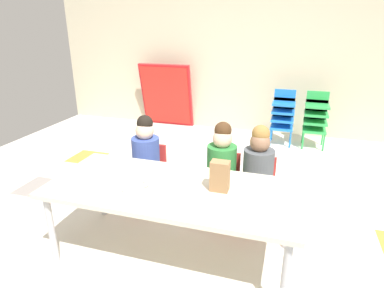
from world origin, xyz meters
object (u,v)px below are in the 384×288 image
at_px(kid_chair_green_stack, 316,116).
at_px(folded_activity_table, 166,96).
at_px(paper_plate_near_edge, 129,191).
at_px(seated_child_middle_seat, 222,162).
at_px(paper_bag_brown, 220,176).
at_px(craft_table, 173,192).
at_px(donut_powdered_on_plate, 129,189).
at_px(kid_chair_blue_stack, 283,114).
at_px(paper_plate_center_table, 117,173).
at_px(seated_child_near_camera, 146,153).
at_px(donut_powdered_loose, 142,183).
at_px(seated_child_far_right, 258,167).

distance_m(kid_chair_green_stack, folded_activity_table, 2.45).
bearing_deg(paper_plate_near_edge, seated_child_middle_seat, 58.18).
distance_m(paper_bag_brown, paper_plate_near_edge, 0.65).
distance_m(craft_table, donut_powdered_on_plate, 0.32).
bearing_deg(kid_chair_blue_stack, donut_powdered_on_plate, -107.08).
bearing_deg(paper_plate_center_table, seated_child_middle_seat, 37.61).
relative_size(kid_chair_green_stack, paper_plate_near_edge, 4.44).
distance_m(craft_table, paper_bag_brown, 0.37).
xyz_separation_m(seated_child_near_camera, paper_plate_near_edge, (0.24, -0.79, 0.04)).
bearing_deg(folded_activity_table, kid_chair_green_stack, -7.92).
bearing_deg(kid_chair_blue_stack, donut_powdered_loose, -106.92).
height_order(craft_table, paper_bag_brown, paper_bag_brown).
xyz_separation_m(seated_child_far_right, donut_powdered_loose, (-0.77, -0.67, 0.06)).
distance_m(seated_child_near_camera, kid_chair_blue_stack, 2.52).
height_order(craft_table, seated_child_near_camera, seated_child_near_camera).
xyz_separation_m(seated_child_middle_seat, seated_child_far_right, (0.32, 0.00, 0.00)).
distance_m(craft_table, seated_child_middle_seat, 0.67).
height_order(kid_chair_green_stack, folded_activity_table, folded_activity_table).
xyz_separation_m(seated_child_middle_seat, kid_chair_green_stack, (0.89, 2.24, -0.10)).
distance_m(kid_chair_green_stack, paper_plate_near_edge, 3.34).
distance_m(seated_child_middle_seat, donut_powdered_loose, 0.81).
height_order(kid_chair_green_stack, donut_powdered_loose, kid_chair_green_stack).
height_order(seated_child_near_camera, kid_chair_blue_stack, seated_child_near_camera).
height_order(folded_activity_table, donut_powdered_loose, folded_activity_table).
distance_m(seated_child_far_right, donut_powdered_on_plate, 1.14).
xyz_separation_m(seated_child_near_camera, seated_child_far_right, (1.05, 0.00, 0.00)).
distance_m(seated_child_near_camera, folded_activity_table, 2.70).
distance_m(kid_chair_blue_stack, folded_activity_table, 2.00).
bearing_deg(seated_child_near_camera, seated_child_middle_seat, 0.00).
relative_size(folded_activity_table, donut_powdered_loose, 9.66).
relative_size(paper_bag_brown, paper_plate_center_table, 1.22).
xyz_separation_m(kid_chair_blue_stack, donut_powdered_on_plate, (-0.93, -3.03, 0.16)).
bearing_deg(paper_bag_brown, kid_chair_blue_stack, 83.28).
bearing_deg(paper_plate_center_table, seated_child_far_right, 28.10).
distance_m(folded_activity_table, paper_plate_near_edge, 3.53).
xyz_separation_m(kid_chair_green_stack, paper_plate_near_edge, (-1.39, -3.03, 0.14)).
xyz_separation_m(kid_chair_green_stack, paper_bag_brown, (-0.79, -2.81, 0.25)).
xyz_separation_m(kid_chair_blue_stack, kid_chair_green_stack, (0.45, 0.00, 0.00)).
xyz_separation_m(seated_child_far_right, folded_activity_table, (-1.85, 2.57, -0.02)).
xyz_separation_m(seated_child_near_camera, donut_powdered_on_plate, (0.24, -0.79, 0.06)).
height_order(kid_chair_blue_stack, paper_plate_near_edge, kid_chair_blue_stack).
distance_m(seated_child_middle_seat, seated_child_far_right, 0.32).
bearing_deg(donut_powdered_on_plate, paper_plate_near_edge, 0.00).
relative_size(kid_chair_blue_stack, folded_activity_table, 0.74).
xyz_separation_m(kid_chair_green_stack, donut_powdered_loose, (-1.34, -2.91, 0.15)).
relative_size(seated_child_near_camera, donut_powdered_loose, 8.16).
relative_size(craft_table, folded_activity_table, 1.68).
distance_m(craft_table, folded_activity_table, 3.46).
bearing_deg(craft_table, folded_activity_table, 112.19).
bearing_deg(seated_child_middle_seat, seated_child_near_camera, 180.00).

